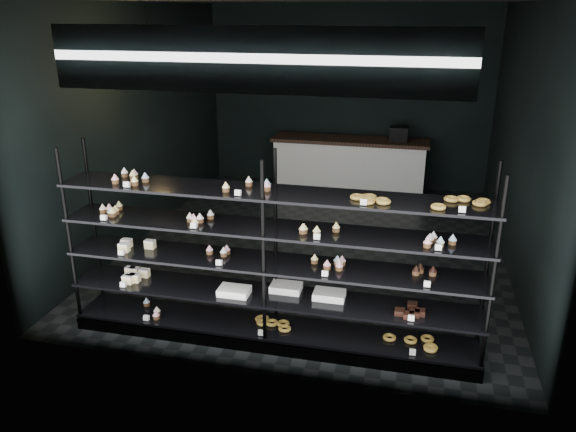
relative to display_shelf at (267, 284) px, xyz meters
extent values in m
cube|color=black|center=(0.03, 2.45, -0.62)|extent=(5.00, 6.00, 0.01)
cube|color=black|center=(0.03, 2.45, 2.57)|extent=(5.00, 6.00, 0.01)
cube|color=black|center=(0.03, 5.45, 0.97)|extent=(5.00, 0.01, 3.20)
cube|color=black|center=(0.03, -0.55, 0.97)|extent=(5.00, 0.01, 3.20)
cube|color=black|center=(-2.47, 2.45, 0.97)|extent=(0.01, 6.00, 3.20)
cube|color=black|center=(2.53, 2.45, 0.97)|extent=(0.01, 6.00, 3.20)
cube|color=black|center=(0.03, 0.00, -0.57)|extent=(4.00, 0.50, 0.12)
cylinder|color=black|center=(-1.94, -0.22, 0.36)|extent=(0.04, 0.04, 1.85)
cylinder|color=black|center=(-1.94, 0.22, 0.36)|extent=(0.04, 0.04, 1.85)
cylinder|color=black|center=(0.03, -0.22, 0.36)|extent=(0.04, 0.04, 1.85)
cylinder|color=black|center=(0.03, 0.22, 0.36)|extent=(0.04, 0.04, 1.85)
cylinder|color=black|center=(2.00, -0.22, 0.36)|extent=(0.04, 0.04, 1.85)
cylinder|color=black|center=(2.00, 0.22, 0.36)|extent=(0.04, 0.04, 1.85)
cube|color=black|center=(0.03, 0.00, -0.48)|extent=(4.00, 0.50, 0.03)
cube|color=black|center=(0.03, 0.00, -0.13)|extent=(4.00, 0.50, 0.02)
cube|color=black|center=(0.03, 0.00, 0.22)|extent=(4.00, 0.50, 0.02)
cube|color=black|center=(0.03, 0.00, 0.57)|extent=(4.00, 0.50, 0.02)
cube|color=black|center=(0.03, 0.00, 0.92)|extent=(4.00, 0.50, 0.02)
cube|color=white|center=(-1.31, -0.18, 0.96)|extent=(0.06, 0.04, 0.06)
cube|color=white|center=(-0.17, -0.18, 0.96)|extent=(0.05, 0.04, 0.06)
cube|color=white|center=(0.87, -0.18, 0.96)|extent=(0.05, 0.04, 0.06)
cube|color=white|center=(1.69, -0.18, 0.96)|extent=(0.06, 0.04, 0.06)
cube|color=white|center=(-1.57, -0.18, 0.61)|extent=(0.06, 0.04, 0.06)
cube|color=white|center=(-0.65, -0.18, 0.61)|extent=(0.05, 0.04, 0.06)
cube|color=white|center=(0.52, -0.18, 0.61)|extent=(0.05, 0.04, 0.06)
cube|color=white|center=(1.53, -0.18, 0.61)|extent=(0.06, 0.04, 0.06)
cube|color=white|center=(-1.41, -0.18, 0.26)|extent=(0.06, 0.04, 0.06)
cube|color=white|center=(-0.44, -0.18, 0.26)|extent=(0.06, 0.04, 0.06)
cube|color=white|center=(0.62, -0.18, 0.26)|extent=(0.05, 0.04, 0.06)
cube|color=white|center=(1.44, -0.18, 0.26)|extent=(0.06, 0.04, 0.06)
cube|color=white|center=(-1.45, -0.18, -0.09)|extent=(0.06, 0.04, 0.06)
cube|color=white|center=(1.35, -0.18, -0.09)|extent=(0.06, 0.04, 0.06)
cube|color=white|center=(-1.27, -0.18, -0.44)|extent=(0.06, 0.04, 0.06)
cube|color=white|center=(-0.01, -0.18, -0.44)|extent=(0.05, 0.04, 0.06)
cube|color=white|center=(1.41, -0.18, -0.44)|extent=(0.06, 0.04, 0.06)
cube|color=#0B0E38|center=(0.03, -0.47, 2.12)|extent=(3.20, 0.04, 0.45)
cube|color=white|center=(0.03, -0.49, 2.12)|extent=(3.30, 0.02, 0.50)
cylinder|color=black|center=(-1.77, 1.47, 2.26)|extent=(0.01, 0.01, 0.59)
sphere|color=#F2B454|center=(-1.77, 1.47, 1.82)|extent=(0.28, 0.28, 0.28)
cube|color=silver|center=(0.16, 4.95, -0.17)|extent=(2.60, 0.60, 0.92)
cube|color=black|center=(0.16, 4.95, 0.32)|extent=(2.71, 0.65, 0.06)
cube|color=black|center=(0.99, 4.95, 0.48)|extent=(0.30, 0.30, 0.25)
camera|label=1|loc=(1.30, -4.65, 2.49)|focal=35.00mm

